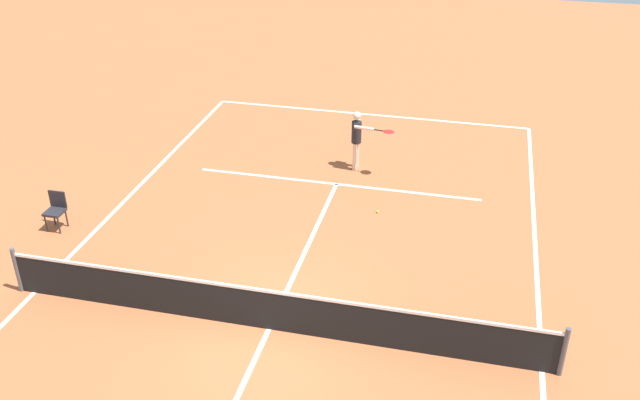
{
  "coord_description": "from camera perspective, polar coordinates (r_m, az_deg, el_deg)",
  "views": [
    {
      "loc": [
        -3.55,
        10.5,
        9.1
      ],
      "look_at": [
        -0.1,
        -3.99,
        0.8
      ],
      "focal_mm": 39.56,
      "sensor_mm": 36.0,
      "label": 1
    }
  ],
  "objects": [
    {
      "name": "tennis_net",
      "position": [
        14.03,
        -4.22,
        -8.79
      ],
      "size": [
        11.23,
        0.1,
        1.07
      ],
      "color": "#4C4C51",
      "rests_on": "ground"
    },
    {
      "name": "tennis_ball",
      "position": [
        18.15,
        4.68,
        -0.94
      ],
      "size": [
        0.07,
        0.07,
        0.07
      ],
      "primitive_type": "sphere",
      "color": "#CCE033",
      "rests_on": "ground"
    },
    {
      "name": "courtside_chair_mid",
      "position": [
        18.39,
        -20.59,
        -0.66
      ],
      "size": [
        0.44,
        0.46,
        0.95
      ],
      "color": "#262626",
      "rests_on": "ground"
    },
    {
      "name": "ground_plane",
      "position": [
        14.34,
        -4.14,
        -10.36
      ],
      "size": [
        60.0,
        60.0,
        0.0
      ],
      "primitive_type": "plane",
      "color": "#AD5933"
    },
    {
      "name": "player_serving",
      "position": [
        19.94,
        3.1,
        5.24
      ],
      "size": [
        1.27,
        0.71,
        1.74
      ],
      "rotation": [
        0.0,
        0.0,
        1.43
      ],
      "color": "beige",
      "rests_on": "ground"
    },
    {
      "name": "court_lines",
      "position": [
        14.34,
        -4.14,
        -10.35
      ],
      "size": [
        10.63,
        23.26,
        0.01
      ],
      "color": "white",
      "rests_on": "ground"
    }
  ]
}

